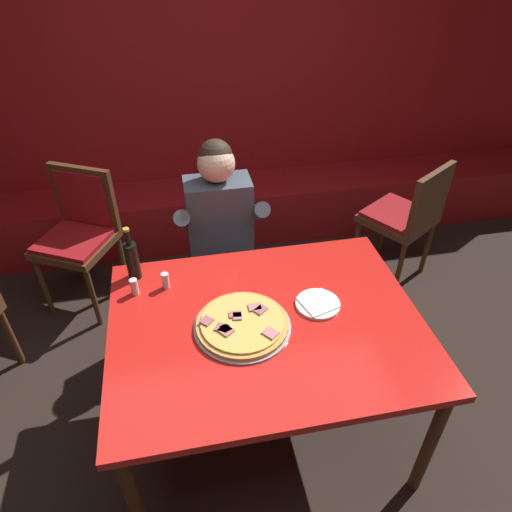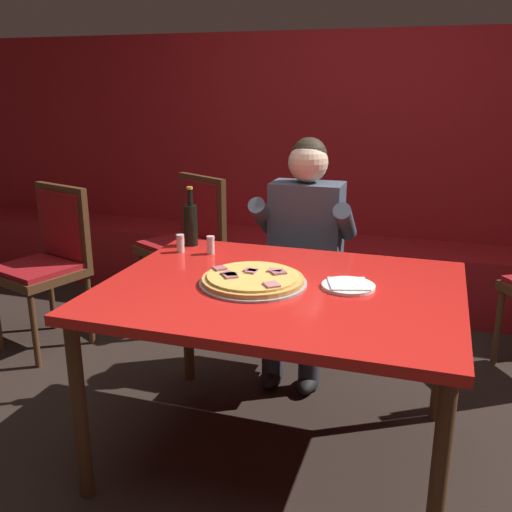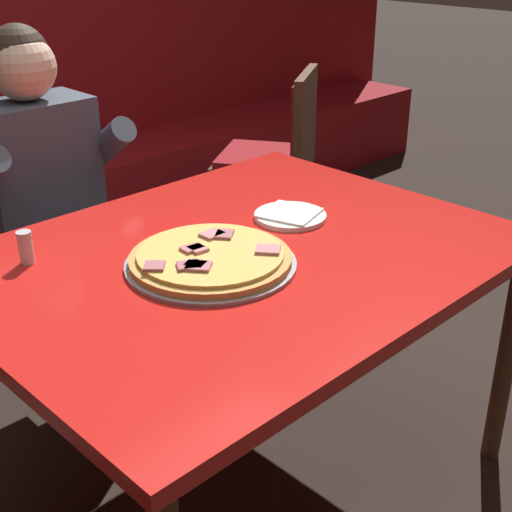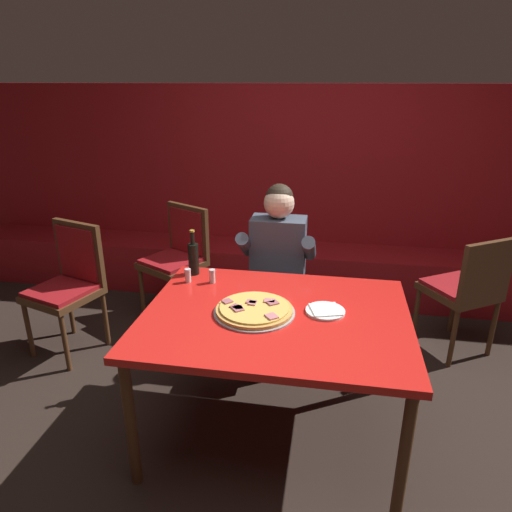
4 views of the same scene
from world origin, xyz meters
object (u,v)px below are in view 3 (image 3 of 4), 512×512
at_px(pizza, 211,259).
at_px(diner_seated_blue_shirt, 54,206).
at_px(plate_white_paper, 290,216).
at_px(dining_chair_by_booth, 279,149).
at_px(main_dining_table, 240,275).
at_px(shaker_parmesan, 26,249).

xyz_separation_m(pizza, diner_seated_blue_shirt, (0.01, 0.80, -0.08)).
distance_m(plate_white_paper, dining_chair_by_booth, 1.42).
distance_m(main_dining_table, diner_seated_blue_shirt, 0.79).
distance_m(plate_white_paper, shaker_parmesan, 0.74).
relative_size(main_dining_table, pizza, 3.24).
distance_m(main_dining_table, plate_white_paper, 0.28).
xyz_separation_m(diner_seated_blue_shirt, dining_chair_by_booth, (1.35, 0.26, -0.15)).
relative_size(shaker_parmesan, diner_seated_blue_shirt, 0.07).
bearing_deg(pizza, diner_seated_blue_shirt, 88.99).
bearing_deg(shaker_parmesan, main_dining_table, -36.77).
bearing_deg(diner_seated_blue_shirt, dining_chair_by_booth, 11.09).
bearing_deg(dining_chair_by_booth, main_dining_table, -139.98).
bearing_deg(dining_chair_by_booth, shaker_parmesan, -156.63).
relative_size(pizza, shaker_parmesan, 5.03).
relative_size(plate_white_paper, dining_chair_by_booth, 0.23).
bearing_deg(main_dining_table, diner_seated_blue_shirt, 97.19).
bearing_deg(shaker_parmesan, dining_chair_by_booth, 23.37).
bearing_deg(diner_seated_blue_shirt, pizza, -91.01).
distance_m(main_dining_table, shaker_parmesan, 0.55).
xyz_separation_m(plate_white_paper, diner_seated_blue_shirt, (-0.36, 0.73, -0.08)).
bearing_deg(dining_chair_by_booth, plate_white_paper, -135.03).
height_order(main_dining_table, pizza, pizza).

